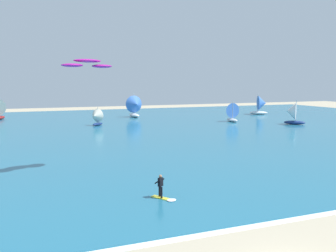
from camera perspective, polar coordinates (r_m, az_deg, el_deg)
ocean at (r=63.62m, az=-11.88°, el=-0.63°), size 160.00×90.00×0.10m
shoreline_foam at (r=23.27m, az=13.95°, el=-13.87°), size 89.87×2.04×0.01m
kitesurfer at (r=25.94m, az=-0.83°, el=-9.86°), size 1.51×1.96×1.67m
kite at (r=33.39m, az=-12.33°, el=9.38°), size 5.06×3.12×0.73m
sailboat_far_left at (r=76.35m, az=9.69°, el=2.15°), size 3.02×3.60×4.27m
sailboat_far_right at (r=87.48m, az=-24.50°, el=2.44°), size 3.97×4.42×4.98m
sailboat_near_shore at (r=74.05m, az=18.56°, el=1.90°), size 4.14×4.10×4.67m
sailboat_leading at (r=84.23m, az=-5.07°, el=3.05°), size 4.12×4.82×5.55m
sailboat_anchored_offshore at (r=69.25m, az=-11.02°, el=1.34°), size 3.04×3.05×3.45m
sailboat_mid_right at (r=94.24m, az=14.21°, el=3.19°), size 4.69×4.20×5.27m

